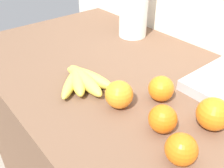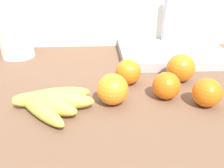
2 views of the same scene
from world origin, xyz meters
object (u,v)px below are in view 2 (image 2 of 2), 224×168
(orange_back_right, at_px, (113,89))
(paper_towel_roll, at_px, (12,16))
(orange_front, at_px, (166,86))
(orange_far_right, at_px, (128,72))
(orange_back_left, at_px, (207,93))
(sink_basin, at_px, (171,51))
(orange_right, at_px, (181,68))
(banana_bunch, at_px, (49,102))

(orange_back_right, distance_m, paper_towel_roll, 0.50)
(orange_front, height_order, orange_far_right, orange_far_right)
(orange_back_right, relative_size, orange_back_left, 1.11)
(orange_far_right, bearing_deg, orange_back_left, -37.88)
(paper_towel_roll, distance_m, sink_basin, 0.59)
(orange_right, height_order, paper_towel_roll, paper_towel_roll)
(banana_bunch, height_order, orange_back_right, orange_back_right)
(sink_basin, bearing_deg, banana_bunch, -136.96)
(orange_back_right, bearing_deg, orange_back_left, -5.82)
(sink_basin, bearing_deg, orange_back_left, -93.60)
(orange_front, bearing_deg, banana_bunch, -172.01)
(orange_front, bearing_deg, orange_right, 55.74)
(orange_back_right, relative_size, paper_towel_roll, 0.23)
(orange_front, xyz_separation_m, sink_basin, (0.11, 0.32, -0.02))
(orange_back_left, distance_m, sink_basin, 0.36)
(banana_bunch, distance_m, orange_front, 0.28)
(orange_far_right, height_order, orange_back_right, orange_back_right)
(orange_back_left, bearing_deg, paper_towel_roll, 144.99)
(banana_bunch, height_order, orange_back_left, orange_back_left)
(orange_right, height_order, orange_back_left, orange_right)
(banana_bunch, bearing_deg, orange_far_right, 33.35)
(orange_right, xyz_separation_m, orange_back_left, (0.02, -0.14, -0.01))
(banana_bunch, bearing_deg, orange_back_right, 7.99)
(orange_front, distance_m, orange_far_right, 0.12)
(orange_far_right, xyz_separation_m, orange_right, (0.15, 0.01, 0.00))
(paper_towel_roll, bearing_deg, orange_back_left, -35.01)
(orange_back_right, height_order, paper_towel_roll, paper_towel_roll)
(orange_front, relative_size, orange_far_right, 0.96)
(orange_far_right, relative_size, orange_right, 0.89)
(banana_bunch, bearing_deg, sink_basin, 43.04)
(orange_back_left, relative_size, paper_towel_roll, 0.20)
(orange_right, bearing_deg, orange_front, -124.26)
(orange_front, distance_m, paper_towel_roll, 0.59)
(orange_far_right, distance_m, orange_back_left, 0.21)
(orange_front, bearing_deg, sink_basin, 71.58)
(orange_far_right, distance_m, paper_towel_roll, 0.47)
(orange_back_right, bearing_deg, orange_right, 30.46)
(paper_towel_roll, bearing_deg, orange_right, -24.61)
(orange_back_left, bearing_deg, orange_right, 96.67)
(orange_back_left, bearing_deg, orange_back_right, 174.18)
(orange_far_right, xyz_separation_m, paper_towel_roll, (-0.38, 0.25, 0.11))
(banana_bunch, relative_size, paper_towel_roll, 0.59)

